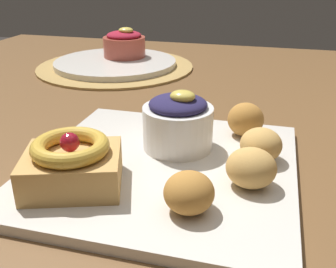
% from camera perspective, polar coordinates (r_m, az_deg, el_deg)
% --- Properties ---
extents(dining_table, '(1.40, 1.12, 0.73)m').
position_cam_1_polar(dining_table, '(0.67, 3.96, -3.61)').
color(dining_table, brown).
rests_on(dining_table, ground_plane).
extents(woven_placemat, '(0.35, 0.35, 0.00)m').
position_cam_1_polar(woven_placemat, '(0.92, -7.60, 9.66)').
color(woven_placemat, '#AD894C').
rests_on(woven_placemat, dining_table).
extents(front_plate, '(0.29, 0.29, 0.01)m').
position_cam_1_polar(front_plate, '(0.46, -0.66, -4.91)').
color(front_plate, silver).
rests_on(front_plate, dining_table).
extents(cake_slice, '(0.12, 0.11, 0.06)m').
position_cam_1_polar(cake_slice, '(0.41, -13.72, -4.19)').
color(cake_slice, tan).
rests_on(cake_slice, front_plate).
extents(berry_ramekin, '(0.09, 0.09, 0.08)m').
position_cam_1_polar(berry_ramekin, '(0.48, 1.45, 1.71)').
color(berry_ramekin, white).
rests_on(berry_ramekin, front_plate).
extents(fritter_front, '(0.05, 0.05, 0.04)m').
position_cam_1_polar(fritter_front, '(0.52, 11.17, 2.08)').
color(fritter_front, '#BC7F38').
rests_on(fritter_front, front_plate).
extents(fritter_middle, '(0.05, 0.05, 0.04)m').
position_cam_1_polar(fritter_middle, '(0.36, 3.05, -8.46)').
color(fritter_middle, '#BC7F38').
rests_on(fritter_middle, front_plate).
extents(fritter_back, '(0.05, 0.05, 0.04)m').
position_cam_1_polar(fritter_back, '(0.46, 13.31, -1.51)').
color(fritter_back, tan).
rests_on(fritter_back, front_plate).
extents(fritter_extra, '(0.05, 0.05, 0.04)m').
position_cam_1_polar(fritter_extra, '(0.41, 11.94, -4.81)').
color(fritter_extra, tan).
rests_on(fritter_extra, front_plate).
extents(back_plate, '(0.27, 0.27, 0.01)m').
position_cam_1_polar(back_plate, '(0.91, -7.63, 10.17)').
color(back_plate, silver).
rests_on(back_plate, woven_placemat).
extents(back_ramekin, '(0.10, 0.10, 0.07)m').
position_cam_1_polar(back_ramekin, '(0.94, -6.34, 12.84)').
color(back_ramekin, '#B24C3D').
rests_on(back_ramekin, back_plate).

